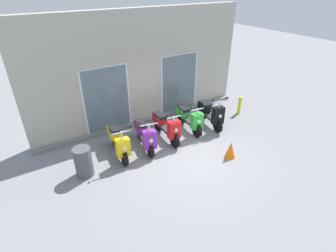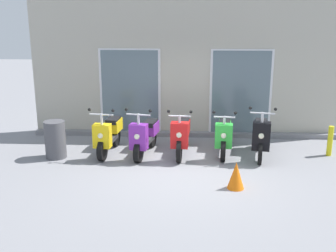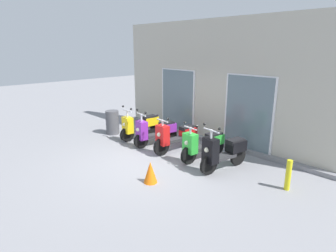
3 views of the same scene
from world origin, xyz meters
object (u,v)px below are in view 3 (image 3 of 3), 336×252
Objects in this scene: scooter_red at (176,136)px; trash_bin at (112,122)px; scooter_yellow at (140,126)px; scooter_green at (203,144)px; traffic_cone at (150,172)px; scooter_black at (224,151)px; curb_bollard at (288,175)px; scooter_purple at (155,131)px.

scooter_red is 1.99× the size of trash_bin.
scooter_yellow is at bearing 17.08° from trash_bin.
scooter_green is 1.87× the size of trash_bin.
scooter_green is 3.06× the size of traffic_cone.
curb_bollard is at bearing 5.59° from scooter_black.
trash_bin is (-2.01, -0.31, -0.03)m from scooter_purple.
scooter_green is 2.27× the size of curb_bollard.
scooter_red reaches higher than curb_bollard.
scooter_black is at bearing 3.55° from trash_bin.
scooter_green is 2.00m from traffic_cone.
traffic_cone is (0.07, -1.99, -0.19)m from scooter_green.
trash_bin is at bearing 158.78° from traffic_cone.
trash_bin is (-1.15, -0.35, -0.04)m from scooter_yellow.
scooter_black is at bearing -1.08° from scooter_yellow.
scooter_red is at bearing -175.47° from scooter_green.
traffic_cone is at bearing -88.01° from scooter_green.
traffic_cone is at bearing -140.19° from curb_bollard.
scooter_green is 1.03× the size of scooter_black.
curb_bollard is at bearing -0.71° from scooter_green.
scooter_black is at bearing -174.41° from curb_bollard.
curb_bollard is 3.07m from traffic_cone.
curb_bollard is at bearing 39.81° from traffic_cone.
scooter_black is (1.80, -0.11, 0.04)m from scooter_red.
curb_bollard is (3.41, 0.05, -0.12)m from scooter_red.
scooter_purple is 0.84m from scooter_red.
scooter_red is (1.69, 0.04, 0.01)m from scooter_yellow.
scooter_red is 3.41m from curb_bollard.
scooter_yellow reaches higher than traffic_cone.
scooter_purple is 2.21× the size of curb_bollard.
traffic_cone is at bearing -43.88° from scooter_purple.
scooter_yellow is 1.69m from scooter_red.
scooter_purple is 1.82× the size of trash_bin.
scooter_red is at bearing 176.51° from scooter_black.
scooter_purple reaches higher than curb_bollard.
traffic_cone is (-2.35, -1.96, -0.09)m from curb_bollard.
scooter_purple is at bearing 8.67° from trash_bin.
scooter_yellow is 3.33m from traffic_cone.
scooter_green is 2.43m from curb_bollard.
scooter_purple is 4.25m from curb_bollard.
scooter_purple is at bearing 136.12° from traffic_cone.
scooter_yellow is 2.68m from scooter_green.
scooter_purple is 2.64m from traffic_cone.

